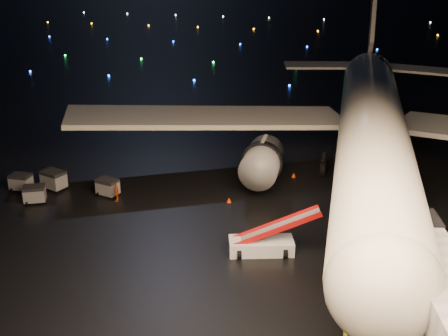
{
  "coord_description": "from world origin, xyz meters",
  "views": [
    {
      "loc": [
        11.11,
        -29.95,
        22.42
      ],
      "look_at": [
        1.34,
        12.0,
        5.0
      ],
      "focal_mm": 45.0,
      "sensor_mm": 36.0,
      "label": 1
    }
  ],
  "objects_px": {
    "airliner": "(375,87)",
    "belt_loader": "(262,232)",
    "baggage_cart_0": "(54,180)",
    "baggage_cart_3": "(35,194)",
    "crew_c": "(117,193)",
    "baggage_cart_1": "(108,187)",
    "baggage_cart_2": "(21,182)"
  },
  "relations": [
    {
      "from": "belt_loader",
      "to": "baggage_cart_3",
      "type": "height_order",
      "value": "belt_loader"
    },
    {
      "from": "airliner",
      "to": "crew_c",
      "type": "bearing_deg",
      "value": -150.8
    },
    {
      "from": "baggage_cart_1",
      "to": "baggage_cart_2",
      "type": "xyz_separation_m",
      "value": [
        -8.67,
        -0.78,
        0.01
      ]
    },
    {
      "from": "crew_c",
      "to": "baggage_cart_2",
      "type": "relative_size",
      "value": 0.89
    },
    {
      "from": "baggage_cart_1",
      "to": "crew_c",
      "type": "bearing_deg",
      "value": -22.61
    },
    {
      "from": "crew_c",
      "to": "baggage_cart_0",
      "type": "height_order",
      "value": "baggage_cart_0"
    },
    {
      "from": "belt_loader",
      "to": "baggage_cart_2",
      "type": "distance_m",
      "value": 25.43
    },
    {
      "from": "baggage_cart_1",
      "to": "belt_loader",
      "type": "bearing_deg",
      "value": -9.46
    },
    {
      "from": "airliner",
      "to": "belt_loader",
      "type": "relative_size",
      "value": 8.78
    },
    {
      "from": "baggage_cart_2",
      "to": "belt_loader",
      "type": "bearing_deg",
      "value": -14.81
    },
    {
      "from": "baggage_cart_3",
      "to": "baggage_cart_2",
      "type": "bearing_deg",
      "value": 117.37
    },
    {
      "from": "crew_c",
      "to": "baggage_cart_1",
      "type": "height_order",
      "value": "crew_c"
    },
    {
      "from": "airliner",
      "to": "crew_c",
      "type": "relative_size",
      "value": 36.92
    },
    {
      "from": "baggage_cart_3",
      "to": "airliner",
      "type": "bearing_deg",
      "value": 2.6
    },
    {
      "from": "crew_c",
      "to": "baggage_cart_2",
      "type": "distance_m",
      "value": 10.01
    },
    {
      "from": "airliner",
      "to": "baggage_cart_3",
      "type": "relative_size",
      "value": 33.34
    },
    {
      "from": "crew_c",
      "to": "baggage_cart_0",
      "type": "distance_m",
      "value": 7.17
    },
    {
      "from": "belt_loader",
      "to": "baggage_cart_0",
      "type": "bearing_deg",
      "value": 146.0
    },
    {
      "from": "airliner",
      "to": "belt_loader",
      "type": "xyz_separation_m",
      "value": [
        -8.05,
        -19.05,
        -7.28
      ]
    },
    {
      "from": "airliner",
      "to": "baggage_cart_0",
      "type": "relative_size",
      "value": 29.05
    },
    {
      "from": "airliner",
      "to": "baggage_cart_3",
      "type": "xyz_separation_m",
      "value": [
        -29.91,
        -14.9,
        -8.23
      ]
    },
    {
      "from": "belt_loader",
      "to": "crew_c",
      "type": "bearing_deg",
      "value": 142.01
    },
    {
      "from": "belt_loader",
      "to": "baggage_cart_0",
      "type": "height_order",
      "value": "belt_loader"
    },
    {
      "from": "baggage_cart_2",
      "to": "baggage_cart_3",
      "type": "height_order",
      "value": "baggage_cart_2"
    },
    {
      "from": "airliner",
      "to": "baggage_cart_1",
      "type": "height_order",
      "value": "airliner"
    },
    {
      "from": "belt_loader",
      "to": "crew_c",
      "type": "distance_m",
      "value": 15.85
    },
    {
      "from": "baggage_cart_3",
      "to": "belt_loader",
      "type": "bearing_deg",
      "value": -34.64
    },
    {
      "from": "airliner",
      "to": "baggage_cart_1",
      "type": "xyz_separation_m",
      "value": [
        -23.99,
        -11.92,
        -8.23
      ]
    },
    {
      "from": "crew_c",
      "to": "baggage_cart_0",
      "type": "xyz_separation_m",
      "value": [
        -7.07,
        1.24,
        0.07
      ]
    },
    {
      "from": "baggage_cart_1",
      "to": "baggage_cart_2",
      "type": "relative_size",
      "value": 0.99
    },
    {
      "from": "belt_loader",
      "to": "crew_c",
      "type": "height_order",
      "value": "belt_loader"
    },
    {
      "from": "baggage_cart_0",
      "to": "baggage_cart_3",
      "type": "height_order",
      "value": "baggage_cart_0"
    }
  ]
}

